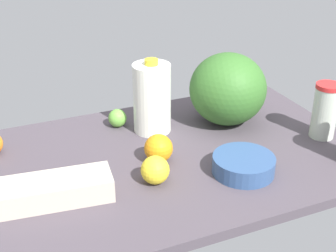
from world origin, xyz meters
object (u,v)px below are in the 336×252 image
(mixing_bowl, at_px, (243,165))
(lime_loose, at_px, (117,118))
(orange_beside_bowl, at_px, (159,148))
(tumbler_cup, at_px, (325,111))
(milk_jug, at_px, (152,98))
(watermelon, at_px, (228,89))
(egg_carton, at_px, (54,190))
(lemon_near_front, at_px, (155,170))

(mixing_bowl, relative_size, lime_loose, 2.88)
(orange_beside_bowl, distance_m, lime_loose, 0.27)
(tumbler_cup, height_order, milk_jug, milk_jug)
(milk_jug, bearing_deg, lime_loose, -35.89)
(tumbler_cup, height_order, watermelon, watermelon)
(mixing_bowl, height_order, watermelon, watermelon)
(lime_loose, bearing_deg, tumbler_cup, 150.70)
(milk_jug, bearing_deg, egg_carton, 35.56)
(watermelon, relative_size, orange_beside_bowl, 3.05)
(mixing_bowl, relative_size, milk_jug, 0.72)
(watermelon, height_order, lemon_near_front, watermelon)
(mixing_bowl, relative_size, watermelon, 0.69)
(watermelon, xyz_separation_m, lemon_near_front, (0.37, 0.25, -0.08))
(watermelon, distance_m, lime_loose, 0.39)
(lemon_near_front, bearing_deg, lime_loose, -91.50)
(egg_carton, relative_size, watermelon, 1.15)
(mixing_bowl, distance_m, orange_beside_bowl, 0.25)
(egg_carton, height_order, lemon_near_front, lemon_near_front)
(egg_carton, distance_m, watermelon, 0.69)
(mixing_bowl, xyz_separation_m, lime_loose, (0.24, -0.42, 0.01))
(milk_jug, bearing_deg, orange_beside_bowl, 73.66)
(mixing_bowl, height_order, lime_loose, lime_loose)
(milk_jug, xyz_separation_m, orange_beside_bowl, (0.06, 0.20, -0.07))
(lime_loose, relative_size, lemon_near_front, 0.78)
(tumbler_cup, bearing_deg, lemon_near_front, 3.49)
(egg_carton, bearing_deg, orange_beside_bowl, -159.94)
(egg_carton, bearing_deg, mixing_bowl, 178.20)
(milk_jug, relative_size, orange_beside_bowl, 2.92)
(egg_carton, height_order, orange_beside_bowl, orange_beside_bowl)
(tumbler_cup, bearing_deg, lime_loose, -29.30)
(egg_carton, distance_m, lime_loose, 0.44)
(watermelon, bearing_deg, egg_carton, 19.72)
(lime_loose, bearing_deg, mixing_bowl, 119.66)
(tumbler_cup, bearing_deg, watermelon, -42.90)
(egg_carton, xyz_separation_m, watermelon, (-0.64, -0.23, 0.09))
(tumbler_cup, relative_size, lemon_near_front, 2.30)
(orange_beside_bowl, bearing_deg, milk_jug, -106.34)
(lime_loose, height_order, lemon_near_front, lemon_near_front)
(watermelon, relative_size, milk_jug, 1.04)
(egg_carton, height_order, tumbler_cup, tumbler_cup)
(lime_loose, distance_m, lemon_near_front, 0.37)
(tumbler_cup, bearing_deg, orange_beside_bowl, -6.79)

